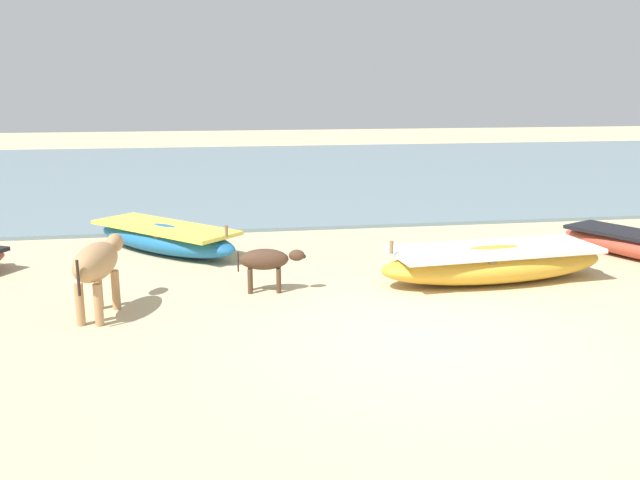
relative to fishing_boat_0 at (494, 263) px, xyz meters
name	(u,v)px	position (x,y,z in m)	size (l,w,h in m)	color
ground	(428,339)	(-1.85, -2.28, -0.31)	(80.00, 80.00, 0.00)	#CCB789
sea_water	(283,171)	(-1.85, 14.33, -0.27)	(60.00, 20.00, 0.08)	slate
fishing_boat_0	(494,263)	(0.00, 0.00, 0.00)	(3.94, 1.51, 0.77)	gold
fishing_boat_4	(165,237)	(-5.37, 2.87, -0.03)	(3.23, 3.27, 0.72)	#1E669E
cow_adult_tan	(98,264)	(-6.04, -0.70, 0.43)	(0.69, 1.58, 1.04)	tan
calf_far_dark	(267,261)	(-3.68, 0.03, 0.18)	(1.05, 0.37, 0.68)	#4C3323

